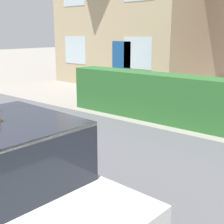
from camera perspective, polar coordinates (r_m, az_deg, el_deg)
road_strip at (r=6.00m, az=-8.57°, el=-9.82°), size 28.00×6.35×0.01m
garden_hedge at (r=8.39m, az=16.30°, el=1.48°), size 8.56×0.80×1.33m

